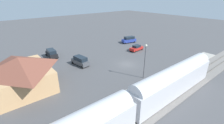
{
  "coord_description": "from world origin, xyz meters",
  "views": [
    {
      "loc": [
        -25.36,
        25.42,
        15.87
      ],
      "look_at": [
        1.5,
        3.39,
        1.0
      ],
      "focal_mm": 25.51,
      "sensor_mm": 36.0,
      "label": 1
    }
  ],
  "objects": [
    {
      "name": "station_building",
      "position": [
        4.0,
        22.0,
        3.14
      ],
      "size": [
        11.67,
        9.71,
        6.07
      ],
      "color": "tan",
      "rests_on": "ground"
    },
    {
      "name": "ground_plane",
      "position": [
        0.0,
        0.0,
        0.0
      ],
      "size": [
        200.0,
        200.0,
        0.0
      ],
      "primitive_type": "plane",
      "color": "#4C4C4F"
    },
    {
      "name": "light_pole_near_platform",
      "position": [
        -7.2,
        2.21,
        4.55
      ],
      "size": [
        0.44,
        0.44,
        7.15
      ],
      "color": "#515156",
      "rests_on": "ground"
    },
    {
      "name": "railway_track",
      "position": [
        -14.0,
        0.0,
        0.09
      ],
      "size": [
        4.8,
        70.0,
        0.3
      ],
      "color": "slate",
      "rests_on": "ground"
    },
    {
      "name": "suv_blue",
      "position": [
        12.96,
        -13.77,
        1.15
      ],
      "size": [
        2.99,
        5.21,
        2.22
      ],
      "color": "#283D9E",
      "rests_on": "ground"
    },
    {
      "name": "pedestrian_waiting_far",
      "position": [
        -10.43,
        5.06,
        1.28
      ],
      "size": [
        0.36,
        0.36,
        1.71
      ],
      "color": "#23284C",
      "rests_on": "platform"
    },
    {
      "name": "suv_charcoal",
      "position": [
        6.66,
        9.0,
        1.15
      ],
      "size": [
        5.1,
        2.84,
        2.22
      ],
      "color": "#47494F",
      "rests_on": "ground"
    },
    {
      "name": "suv_black",
      "position": [
        16.24,
        12.46,
        1.15
      ],
      "size": [
        5.02,
        2.64,
        2.22
      ],
      "color": "black",
      "rests_on": "ground"
    },
    {
      "name": "platform",
      "position": [
        -10.0,
        0.0,
        0.15
      ],
      "size": [
        3.2,
        46.0,
        0.3
      ],
      "color": "#A8A399",
      "rests_on": "ground"
    },
    {
      "name": "pedestrian_on_platform",
      "position": [
        -9.76,
        -3.4,
        1.28
      ],
      "size": [
        0.36,
        0.36,
        1.71
      ],
      "color": "#333338",
      "rests_on": "platform"
    },
    {
      "name": "sedan_red",
      "position": [
        5.42,
        -9.4,
        0.88
      ],
      "size": [
        2.1,
        4.6,
        1.74
      ],
      "color": "red",
      "rests_on": "ground"
    }
  ]
}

